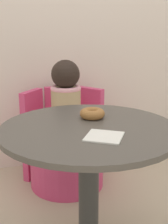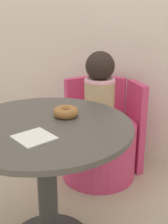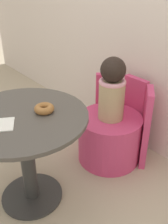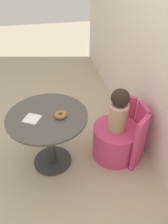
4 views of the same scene
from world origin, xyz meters
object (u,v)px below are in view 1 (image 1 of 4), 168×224
Objects in this scene: tub_chair at (67,158)px; donut at (92,113)px; child_figure at (66,97)px; round_table at (89,163)px.

tub_chair is 4.23× the size of donut.
child_figure is (-0.00, 0.00, 0.46)m from tub_chair.
round_table is 1.56× the size of tub_chair.
tub_chair is at bearing 0.00° from child_figure.
donut is (0.05, 0.13, 0.20)m from round_table.
child_figure is at bearing 87.59° from round_table.
round_table is at bearing -92.41° from tub_chair.
donut reaches higher than round_table.
round_table is 0.81m from tub_chair.
child_figure is (0.03, 0.75, 0.15)m from round_table.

